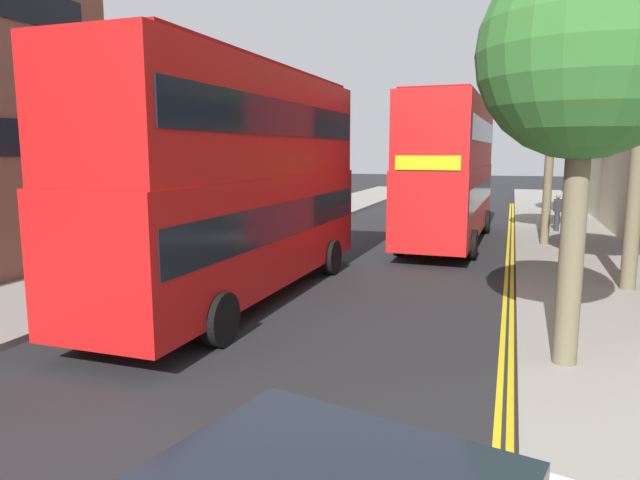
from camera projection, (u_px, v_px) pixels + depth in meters
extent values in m
cube|color=gray|center=(596.00, 288.00, 14.97)|extent=(4.00, 80.00, 0.14)
cube|color=gray|center=(170.00, 259.00, 19.08)|extent=(4.00, 80.00, 0.14)
cube|color=yellow|center=(512.00, 303.00, 13.77)|extent=(0.10, 56.00, 0.01)
cube|color=yellow|center=(505.00, 302.00, 13.82)|extent=(0.10, 56.00, 0.01)
cube|color=red|center=(241.00, 229.00, 14.01)|extent=(2.63, 10.83, 2.60)
cube|color=red|center=(239.00, 124.00, 13.62)|extent=(2.58, 10.61, 2.50)
cube|color=black|center=(241.00, 217.00, 13.96)|extent=(2.66, 10.40, 0.84)
cube|color=black|center=(239.00, 120.00, 13.60)|extent=(2.64, 10.18, 0.80)
cube|color=yellow|center=(315.00, 162.00, 18.79)|extent=(2.00, 0.08, 0.44)
cube|color=maroon|center=(238.00, 68.00, 13.41)|extent=(2.37, 9.75, 0.10)
cylinder|color=black|center=(256.00, 252.00, 17.73)|extent=(0.31, 1.04, 1.04)
cylinder|color=black|center=(332.00, 257.00, 16.91)|extent=(0.31, 1.04, 1.04)
cylinder|color=black|center=(111.00, 307.00, 11.49)|extent=(0.31, 1.04, 1.04)
cylinder|color=black|center=(221.00, 319.00, 10.67)|extent=(0.31, 1.04, 1.04)
cube|color=red|center=(449.00, 200.00, 22.52)|extent=(2.76, 10.86, 2.60)
cube|color=red|center=(451.00, 134.00, 22.13)|extent=(2.70, 10.64, 2.50)
cube|color=black|center=(449.00, 192.00, 22.47)|extent=(2.78, 10.43, 0.84)
cube|color=black|center=(451.00, 132.00, 22.11)|extent=(2.76, 10.21, 0.80)
cube|color=yellow|center=(428.00, 163.00, 17.29)|extent=(2.00, 0.11, 0.44)
cube|color=maroon|center=(452.00, 100.00, 21.92)|extent=(2.48, 9.77, 0.10)
cylinder|color=black|center=(472.00, 245.00, 19.18)|extent=(0.32, 1.05, 1.04)
cylinder|color=black|center=(399.00, 241.00, 20.02)|extent=(0.32, 1.05, 1.04)
cylinder|color=black|center=(486.00, 222.00, 25.39)|extent=(0.32, 1.05, 1.04)
cylinder|color=black|center=(430.00, 220.00, 26.24)|extent=(0.32, 1.05, 1.04)
cylinder|color=#2D2D38|center=(557.00, 221.00, 25.22)|extent=(0.22, 0.22, 0.85)
cube|color=#26262B|center=(558.00, 205.00, 25.11)|extent=(0.34, 0.22, 0.56)
sphere|color=#9E7051|center=(558.00, 197.00, 25.05)|extent=(0.20, 0.20, 0.20)
cylinder|color=#6B6047|center=(635.00, 195.00, 14.24)|extent=(0.38, 0.38, 4.84)
cylinder|color=#6B6047|center=(626.00, 84.00, 14.19)|extent=(0.68, 0.82, 0.72)
cylinder|color=#6B6047|center=(614.00, 72.00, 13.75)|extent=(0.69, 1.55, 1.18)
cylinder|color=#6B6047|center=(549.00, 170.00, 21.22)|extent=(0.32, 0.32, 5.64)
cylinder|color=#6B6047|center=(576.00, 77.00, 20.47)|extent=(0.13, 1.52, 1.11)
cylinder|color=#6B6047|center=(540.00, 79.00, 21.42)|extent=(1.34, 1.07, 1.17)
cylinder|color=#6B6047|center=(550.00, 78.00, 20.21)|extent=(1.26, 0.45, 0.94)
sphere|color=#33702D|center=(555.00, 67.00, 20.65)|extent=(2.96, 2.96, 2.96)
cylinder|color=#6B6047|center=(586.00, 173.00, 28.62)|extent=(0.42, 0.42, 4.80)
cylinder|color=#6B6047|center=(603.00, 116.00, 27.94)|extent=(0.26, 1.23, 0.91)
cylinder|color=#6B6047|center=(579.00, 115.00, 28.88)|extent=(1.33, 1.00, 1.13)
cylinder|color=#6B6047|center=(585.00, 115.00, 27.74)|extent=(1.22, 0.66, 0.95)
sphere|color=#33702D|center=(591.00, 98.00, 28.05)|extent=(4.28, 4.28, 4.28)
cylinder|color=#6B6047|center=(572.00, 244.00, 9.21)|extent=(0.39, 0.39, 4.02)
cylinder|color=#6B6047|center=(612.00, 97.00, 8.83)|extent=(0.38, 0.96, 0.72)
cylinder|color=#6B6047|center=(576.00, 94.00, 9.39)|extent=(1.23, 0.20, 0.91)
cylinder|color=#6B6047|center=(533.00, 84.00, 8.91)|extent=(0.42, 1.53, 1.12)
cylinder|color=#6B6047|center=(575.00, 76.00, 8.16)|extent=(1.58, 0.50, 1.17)
sphere|color=#33702D|center=(586.00, 52.00, 8.74)|extent=(3.32, 3.32, 3.32)
cube|color=black|center=(630.00, 103.00, 22.15)|extent=(0.04, 24.64, 1.00)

